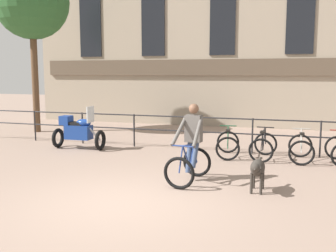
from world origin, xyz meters
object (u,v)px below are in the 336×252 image
(cyclist_with_bike, at_px, (191,147))
(dog, at_px, (257,169))
(parked_motorcycle, at_px, (78,131))
(parked_bicycle_near_lamp, at_px, (228,144))
(parked_bicycle_mid_right, at_px, (301,148))
(parked_bicycle_mid_left, at_px, (263,146))

(cyclist_with_bike, distance_m, dog, 1.54)
(dog, relative_size, parked_motorcycle, 0.62)
(parked_bicycle_near_lamp, bearing_deg, parked_bicycle_mid_right, 171.60)
(cyclist_with_bike, distance_m, parked_bicycle_mid_right, 3.66)
(parked_motorcycle, bearing_deg, parked_bicycle_near_lamp, -87.67)
(parked_motorcycle, height_order, parked_bicycle_mid_right, parked_motorcycle)
(cyclist_with_bike, bearing_deg, dog, -8.73)
(dog, distance_m, parked_motorcycle, 6.42)
(parked_motorcycle, bearing_deg, parked_bicycle_mid_left, -88.18)
(parked_bicycle_near_lamp, xyz_separation_m, parked_bicycle_mid_right, (1.97, -0.00, -0.00))
(cyclist_with_bike, xyz_separation_m, parked_bicycle_near_lamp, (0.39, 2.76, -0.41))
(cyclist_with_bike, distance_m, parked_motorcycle, 4.95)
(parked_bicycle_near_lamp, bearing_deg, cyclist_with_bike, 73.59)
(parked_motorcycle, distance_m, parked_bicycle_mid_left, 5.64)
(parked_bicycle_mid_left, distance_m, parked_bicycle_mid_right, 0.98)
(dog, height_order, parked_bicycle_mid_left, parked_bicycle_mid_left)
(parked_motorcycle, xyz_separation_m, parked_bicycle_mid_left, (5.63, 0.24, -0.20))
(parked_motorcycle, relative_size, parked_bicycle_mid_left, 1.41)
(parked_motorcycle, distance_m, parked_bicycle_near_lamp, 4.66)
(cyclist_with_bike, relative_size, dog, 1.71)
(parked_bicycle_near_lamp, distance_m, parked_bicycle_mid_right, 1.97)
(cyclist_with_bike, bearing_deg, parked_bicycle_mid_right, 55.62)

